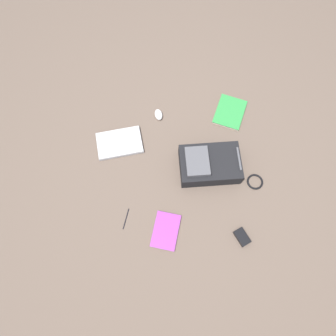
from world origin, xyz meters
TOP-DOWN VIEW (x-y plane):
  - ground_plane at (0.00, 0.00)m, footprint 4.13×4.13m
  - backpack at (-0.26, 0.02)m, footprint 0.46×0.33m
  - laptop at (0.42, -0.15)m, footprint 0.39×0.30m
  - book_manual at (0.04, 0.50)m, footprint 0.21×0.28m
  - book_comic at (-0.45, -0.46)m, footprint 0.29×0.33m
  - computer_mouse at (0.12, -0.41)m, footprint 0.08×0.11m
  - cable_coil at (-0.61, 0.13)m, footprint 0.12×0.12m
  - power_brick at (-0.49, 0.53)m, footprint 0.12×0.14m
  - pen_black at (0.32, 0.43)m, footprint 0.04×0.15m

SIDE VIEW (x-z plane):
  - ground_plane at x=0.00m, z-range 0.00..0.00m
  - pen_black at x=0.32m, z-range 0.00..0.01m
  - cable_coil at x=-0.61m, z-range 0.00..0.01m
  - book_manual at x=0.04m, z-range 0.00..0.02m
  - book_comic at x=-0.45m, z-range 0.00..0.02m
  - laptop at x=0.42m, z-range 0.00..0.03m
  - power_brick at x=-0.49m, z-range 0.00..0.03m
  - computer_mouse at x=0.12m, z-range 0.00..0.04m
  - backpack at x=-0.26m, z-range -0.01..0.15m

